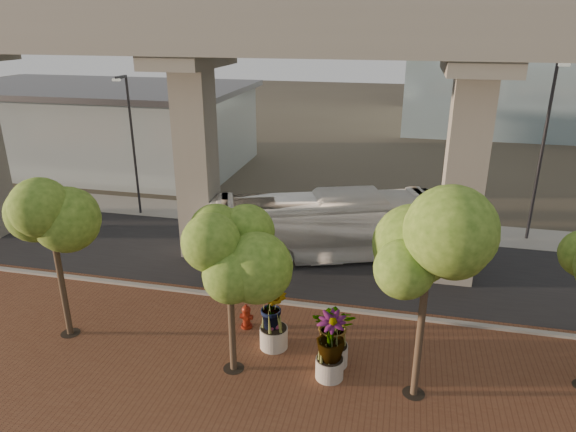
# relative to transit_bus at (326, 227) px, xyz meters

# --- Properties ---
(ground) EXTENTS (160.00, 160.00, 0.00)m
(ground) POSITION_rel_transit_bus_xyz_m (-0.06, -2.88, -1.61)
(ground) COLOR #3C362C
(ground) RESTS_ON ground
(brick_plaza) EXTENTS (70.00, 13.00, 0.06)m
(brick_plaza) POSITION_rel_transit_bus_xyz_m (-0.06, -10.88, -1.58)
(brick_plaza) COLOR brown
(brick_plaza) RESTS_ON ground
(asphalt_road) EXTENTS (90.00, 8.00, 0.04)m
(asphalt_road) POSITION_rel_transit_bus_xyz_m (-0.06, -0.88, -1.59)
(asphalt_road) COLOR black
(asphalt_road) RESTS_ON ground
(curb_strip) EXTENTS (70.00, 0.25, 0.16)m
(curb_strip) POSITION_rel_transit_bus_xyz_m (-0.06, -4.88, -1.53)
(curb_strip) COLOR gray
(curb_strip) RESTS_ON ground
(far_sidewalk) EXTENTS (90.00, 3.00, 0.06)m
(far_sidewalk) POSITION_rel_transit_bus_xyz_m (-0.06, 4.62, -1.58)
(far_sidewalk) COLOR gray
(far_sidewalk) RESTS_ON ground
(transit_viaduct) EXTENTS (72.00, 5.60, 12.40)m
(transit_viaduct) POSITION_rel_transit_bus_xyz_m (-0.06, -0.88, 5.68)
(transit_viaduct) COLOR gray
(transit_viaduct) RESTS_ON ground
(station_pavilion) EXTENTS (23.00, 13.00, 6.30)m
(station_pavilion) POSITION_rel_transit_bus_xyz_m (-20.06, 13.12, 1.61)
(station_pavilion) COLOR #B1C4CB
(station_pavilion) RESTS_ON ground
(transit_bus) EXTENTS (11.79, 6.37, 3.22)m
(transit_bus) POSITION_rel_transit_bus_xyz_m (0.00, 0.00, 0.00)
(transit_bus) COLOR white
(transit_bus) RESTS_ON ground
(fire_hydrant) EXTENTS (0.48, 0.43, 0.96)m
(fire_hydrant) POSITION_rel_transit_bus_xyz_m (-1.88, -6.88, -1.09)
(fire_hydrant) COLOR maroon
(fire_hydrant) RESTS_ON ground
(planter_front) EXTENTS (2.10, 2.10, 2.31)m
(planter_front) POSITION_rel_transit_bus_xyz_m (1.64, -8.35, -0.15)
(planter_front) COLOR gray
(planter_front) RESTS_ON ground
(planter_right) EXTENTS (2.23, 2.23, 2.38)m
(planter_right) POSITION_rel_transit_bus_xyz_m (1.61, -9.07, -0.11)
(planter_right) COLOR #A7A097
(planter_right) RESTS_ON ground
(planter_left) EXTENTS (2.20, 2.20, 2.42)m
(planter_left) POSITION_rel_transit_bus_xyz_m (-0.56, -7.86, -0.08)
(planter_left) COLOR gray
(planter_left) RESTS_ON ground
(street_tree_far_west) EXTENTS (3.48, 3.48, 6.37)m
(street_tree_far_west) POSITION_rel_transit_bus_xyz_m (-8.13, -8.75, 3.22)
(street_tree_far_west) COLOR #4F3B2D
(street_tree_far_west) RESTS_ON ground
(street_tree_near_west) EXTENTS (3.62, 3.62, 6.08)m
(street_tree_near_west) POSITION_rel_transit_bus_xyz_m (-1.56, -9.35, 2.87)
(street_tree_near_west) COLOR #4F3B2D
(street_tree_near_west) RESTS_ON ground
(street_tree_near_east) EXTENTS (3.66, 3.66, 6.89)m
(street_tree_near_east) POSITION_rel_transit_bus_xyz_m (4.29, -9.26, 3.66)
(street_tree_near_east) COLOR #4F3B2D
(street_tree_near_east) RESTS_ON ground
(streetlamp_west) EXTENTS (0.40, 1.17, 8.10)m
(streetlamp_west) POSITION_rel_transit_bus_xyz_m (-11.82, 3.41, 3.12)
(streetlamp_west) COLOR #2F2F34
(streetlamp_west) RESTS_ON ground
(streetlamp_east) EXTENTS (0.46, 1.33, 9.21)m
(streetlamp_east) POSITION_rel_transit_bus_xyz_m (10.13, 4.49, 3.76)
(streetlamp_east) COLOR #2F2F34
(streetlamp_east) RESTS_ON ground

